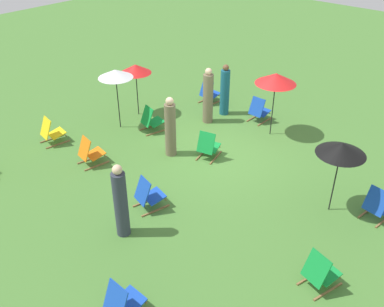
# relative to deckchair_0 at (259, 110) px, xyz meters

# --- Properties ---
(ground_plane) EXTENTS (40.00, 40.00, 0.00)m
(ground_plane) POSITION_rel_deckchair_0_xyz_m (-0.26, 2.41, -0.37)
(ground_plane) COLOR #477A33
(deckchair_0) EXTENTS (0.50, 0.77, 0.83)m
(deckchair_0) POSITION_rel_deckchair_0_xyz_m (0.00, 0.00, 0.00)
(deckchair_0) COLOR olive
(deckchair_0) RESTS_ON ground
(deckchair_1) EXTENTS (0.60, 0.83, 0.83)m
(deckchair_1) POSITION_rel_deckchair_0_xyz_m (3.84, 5.30, 0.00)
(deckchair_1) COLOR olive
(deckchair_1) RESTS_ON ground
(deckchair_2) EXTENTS (0.49, 0.77, 0.83)m
(deckchair_2) POSITION_rel_deckchair_0_xyz_m (-2.49, 7.99, 0.00)
(deckchair_2) COLOR olive
(deckchair_2) RESTS_ON ground
(deckchair_3) EXTENTS (0.66, 0.86, 0.83)m
(deckchair_3) POSITION_rel_deckchair_0_xyz_m (2.15, 2.80, 0.00)
(deckchair_3) COLOR olive
(deckchair_3) RESTS_ON ground
(deckchair_4) EXTENTS (0.65, 0.86, 0.83)m
(deckchair_4) POSITION_rel_deckchair_0_xyz_m (-0.58, 5.54, 0.00)
(deckchair_4) COLOR olive
(deckchair_4) RESTS_ON ground
(deckchair_5) EXTENTS (0.61, 0.83, 0.83)m
(deckchair_5) POSITION_rel_deckchair_0_xyz_m (2.02, 5.26, 0.00)
(deckchair_5) COLOR olive
(deckchair_5) RESTS_ON ground
(deckchair_6) EXTENTS (0.59, 0.82, 0.83)m
(deckchair_6) POSITION_rel_deckchair_0_xyz_m (-4.80, 2.32, 0.00)
(deckchair_6) COLOR olive
(deckchair_6) RESTS_ON ground
(deckchair_7) EXTENTS (0.67, 0.86, 0.83)m
(deckchair_7) POSITION_rel_deckchair_0_xyz_m (-4.76, 5.07, 0.00)
(deckchair_7) COLOR olive
(deckchair_7) RESTS_ON ground
(deckchair_9) EXTENTS (0.53, 0.79, 0.83)m
(deckchair_9) POSITION_rel_deckchair_0_xyz_m (2.13, -0.03, 0.00)
(deckchair_9) COLOR olive
(deckchair_9) RESTS_ON ground
(deckchair_11) EXTENTS (0.65, 0.85, 0.83)m
(deckchair_11) POSITION_rel_deckchair_0_xyz_m (-0.20, 2.85, 0.00)
(deckchair_11) COLOR olive
(deckchair_11) RESTS_ON ground
(umbrella_0) EXTENTS (1.10, 1.10, 1.84)m
(umbrella_0) POSITION_rel_deckchair_0_xyz_m (-3.87, 2.76, 1.32)
(umbrella_0) COLOR black
(umbrella_0) RESTS_ON ground
(umbrella_1) EXTENTS (1.02, 1.02, 1.76)m
(umbrella_1) POSITION_rel_deckchair_0_xyz_m (3.33, 2.27, 1.24)
(umbrella_1) COLOR black
(umbrella_1) RESTS_ON ground
(umbrella_2) EXTENTS (1.22, 1.22, 2.00)m
(umbrella_2) POSITION_rel_deckchair_0_xyz_m (-0.79, 0.51, 1.47)
(umbrella_2) COLOR black
(umbrella_2) RESTS_ON ground
(umbrella_3) EXTENTS (1.06, 1.06, 1.94)m
(umbrella_3) POSITION_rel_deckchair_0_xyz_m (3.08, 3.30, 1.44)
(umbrella_3) COLOR black
(umbrella_3) RESTS_ON ground
(person_0) EXTENTS (0.39, 0.39, 1.84)m
(person_0) POSITION_rel_deckchair_0_xyz_m (1.22, 1.15, 0.50)
(person_0) COLOR #72664C
(person_0) RESTS_ON ground
(person_1) EXTENTS (0.37, 0.37, 1.74)m
(person_1) POSITION_rel_deckchair_0_xyz_m (1.17, 0.33, 0.45)
(person_1) COLOR #195972
(person_1) RESTS_ON ground
(person_2) EXTENTS (0.43, 0.43, 1.80)m
(person_2) POSITION_rel_deckchair_0_xyz_m (-0.81, 6.54, 0.49)
(person_2) COLOR #333847
(person_2) RESTS_ON ground
(person_3) EXTENTS (0.33, 0.33, 1.78)m
(person_3) POSITION_rel_deckchair_0_xyz_m (0.72, 3.42, 0.47)
(person_3) COLOR #72664C
(person_3) RESTS_ON ground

